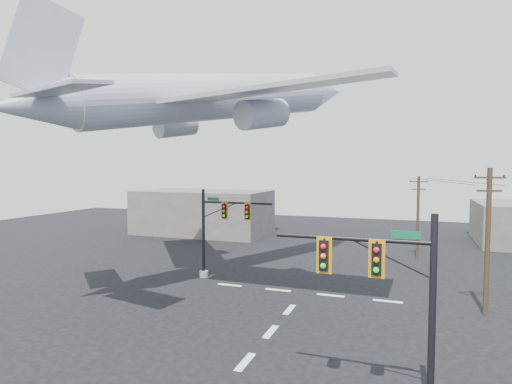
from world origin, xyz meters
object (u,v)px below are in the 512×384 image
at_px(utility_pole_a, 488,238).
at_px(airliner, 216,98).
at_px(signal_mast_far, 217,231).
at_px(utility_pole_b, 418,216).
at_px(signal_mast_near, 396,307).

xyz_separation_m(utility_pole_a, airliner, (-19.32, 1.24, 9.93)).
xyz_separation_m(signal_mast_far, utility_pole_b, (15.86, 13.72, 0.43)).
bearing_deg(signal_mast_near, utility_pole_b, 87.63).
height_order(signal_mast_near, utility_pole_b, utility_pole_b).
distance_m(signal_mast_far, airliner, 10.87).
distance_m(signal_mast_near, utility_pole_b, 29.12).
distance_m(utility_pole_a, utility_pole_b, 16.33).
xyz_separation_m(signal_mast_far, airliner, (0.40, -0.91, 10.83)).
height_order(utility_pole_a, utility_pole_b, utility_pole_a).
relative_size(signal_mast_near, airliner, 0.25).
distance_m(signal_mast_far, utility_pole_b, 20.98).
height_order(signal_mast_near, utility_pole_a, utility_pole_a).
distance_m(signal_mast_near, signal_mast_far, 21.24).
height_order(signal_mast_near, signal_mast_far, signal_mast_near).
height_order(signal_mast_far, airliner, airliner).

